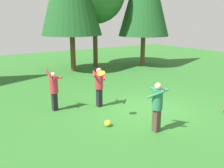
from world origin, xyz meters
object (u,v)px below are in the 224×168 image
person_thrower (54,88)px  ball_yellow (108,123)px  frisbee (101,73)px  person_catcher (157,103)px  person_bystander (99,84)px

person_thrower → ball_yellow: size_ratio=7.58×
frisbee → person_catcher: bearing=-58.8°
frisbee → ball_yellow: 1.72m
ball_yellow → person_bystander: bearing=66.1°
person_bystander → ball_yellow: 2.21m
person_bystander → frisbee: size_ratio=4.58×
person_thrower → person_catcher: size_ratio=1.05×
person_thrower → frisbee: frisbee is taller
ball_yellow → frisbee: bearing=82.6°
person_catcher → ball_yellow: size_ratio=7.21×
person_thrower → person_bystander: (1.71, -0.63, 0.05)m
person_thrower → person_bystander: 1.82m
frisbee → ball_yellow: (-0.06, -0.47, -1.65)m
person_thrower → frisbee: bearing=0.0°
person_catcher → ball_yellow: person_catcher is taller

